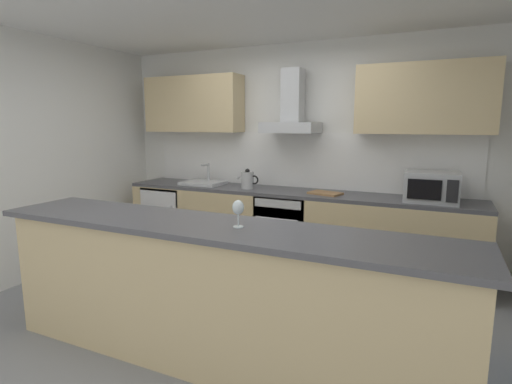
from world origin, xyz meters
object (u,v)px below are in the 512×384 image
refrigerator (172,217)px  microwave (432,187)px  sink (203,182)px  wine_glass (238,209)px  kettle (248,180)px  chopping_board (325,193)px  oven (286,228)px  range_hood (292,113)px

refrigerator → microwave: microwave is taller
sink → wine_glass: wine_glass is taller
sink → kettle: sink is taller
sink → chopping_board: 1.59m
oven → range_hood: 1.33m
microwave → wine_glass: bearing=-118.4°
microwave → chopping_board: size_ratio=1.47×
oven → refrigerator: 1.63m
microwave → sink: microwave is taller
range_hood → chopping_board: (0.46, -0.15, -0.88)m
refrigerator → sink: bearing=1.6°
wine_glass → chopping_board: 2.03m
kettle → wine_glass: 2.22m
refrigerator → sink: size_ratio=1.70×
microwave → chopping_board: (-1.07, 0.00, -0.14)m
wine_glass → chopping_board: (0.02, 2.02, -0.22)m
sink → chopping_board: sink is taller
microwave → kettle: size_ratio=1.73×
range_hood → chopping_board: size_ratio=2.12×
microwave → sink: 2.66m
sink → range_hood: size_ratio=0.69×
sink → oven: bearing=-0.6°
chopping_board → range_hood: bearing=161.6°
oven → wine_glass: wine_glass is taller
sink → range_hood: 1.43m
microwave → wine_glass: size_ratio=2.81×
microwave → wine_glass: (-1.09, -2.02, 0.08)m
oven → sink: (-1.14, 0.01, 0.47)m
refrigerator → kettle: size_ratio=2.94×
kettle → chopping_board: kettle is taller
refrigerator → microwave: 3.22m
kettle → range_hood: size_ratio=0.40×
oven → chopping_board: chopping_board is taller
oven → refrigerator: size_ratio=0.94×
refrigerator → kettle: kettle is taller
refrigerator → kettle: 1.28m
kettle → chopping_board: 0.95m
oven → range_hood: bearing=90.0°
kettle → range_hood: range_hood is taller
microwave → sink: size_ratio=1.00×
refrigerator → microwave: (3.16, -0.03, 0.62)m
oven → sink: 1.23m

